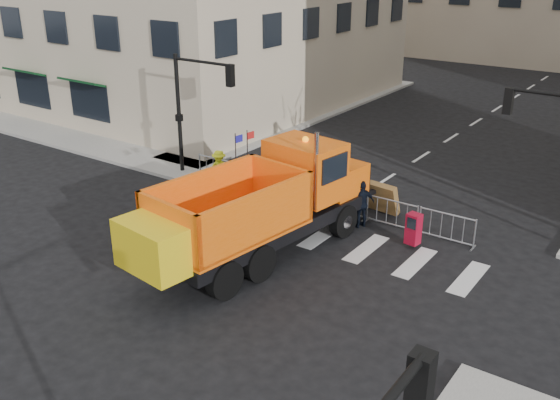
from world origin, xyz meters
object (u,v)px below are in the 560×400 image
Objects in this scene: cop_c at (362,204)px; cop_b at (331,197)px; cop_a at (342,197)px; newspaper_box at (413,229)px; worker at (219,169)px; plow_truck at (258,204)px.

cop_b is at bearing -61.53° from cop_c.
cop_a is 1.12× the size of cop_b.
cop_c is 1.64× the size of newspaper_box.
cop_b is at bearing -18.68° from worker.
cop_b is 5.31m from worker.
cop_b is 1.09× the size of worker.
cop_a is 0.86m from cop_c.
worker is at bearing -59.80° from cop_c.
cop_a is 5.79m from worker.
cop_a is 1.10× the size of cop_c.
cop_a is at bearing -4.41° from plow_truck.
cop_c is at bearing -19.11° from worker.
cop_c reaches higher than cop_b.
cop_c reaches higher than newspaper_box.
plow_truck is 6.23× the size of cop_b.
plow_truck is 4.21m from cop_a.
newspaper_box is (8.90, -0.30, -0.26)m from worker.
plow_truck is 5.43m from newspaper_box.
cop_c is at bearing -164.11° from cop_b.
cop_b reaches higher than newspaper_box.
cop_b is 3.63m from newspaper_box.
cop_a is at bearing 179.79° from newspaper_box.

